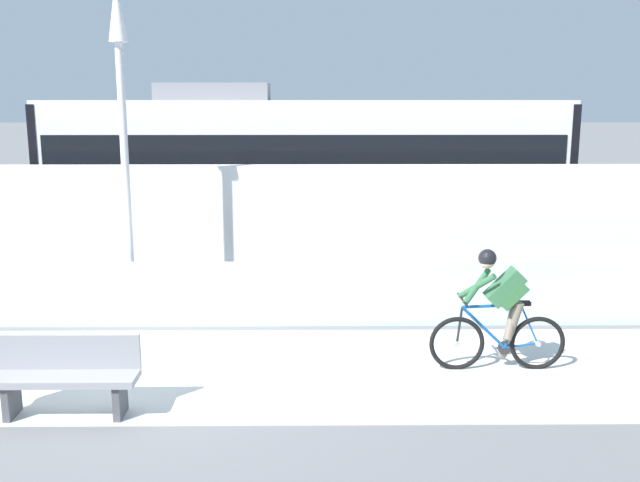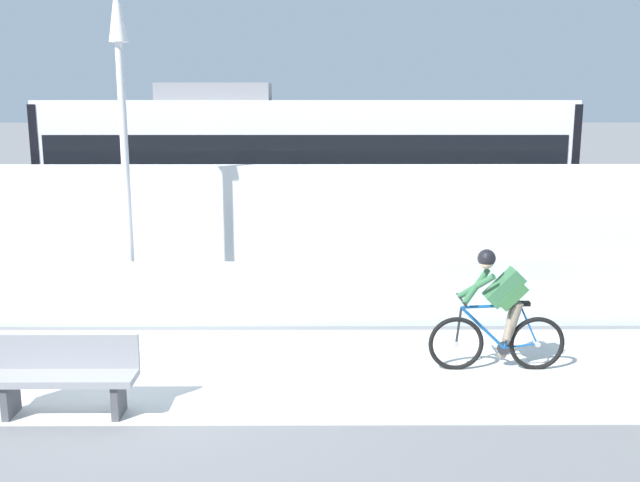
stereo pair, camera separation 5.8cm
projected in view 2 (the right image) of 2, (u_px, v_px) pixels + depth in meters
ground_plane at (141, 371)px, 9.24m from camera, size 200.00×200.00×0.00m
bike_path_deck at (141, 370)px, 9.23m from camera, size 32.00×3.20×0.01m
glass_parapet at (169, 294)px, 10.95m from camera, size 32.00×0.05×1.02m
concrete_barrier_wall at (188, 231)px, 12.58m from camera, size 32.00×0.36×2.34m
tram_rail_near at (210, 263)px, 15.25m from camera, size 32.00×0.08×0.01m
tram_rail_far at (219, 249)px, 16.65m from camera, size 32.00×0.08×0.01m
tram at (306, 172)px, 15.59m from camera, size 11.06×2.54×3.81m
cyclist_on_bike at (499, 312)px, 9.10m from camera, size 1.77×0.58×1.61m
lamp_post_antenna at (122, 111)px, 10.69m from camera, size 0.28×0.28×5.20m
bench at (65, 373)px, 7.88m from camera, size 1.60×0.45×0.89m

